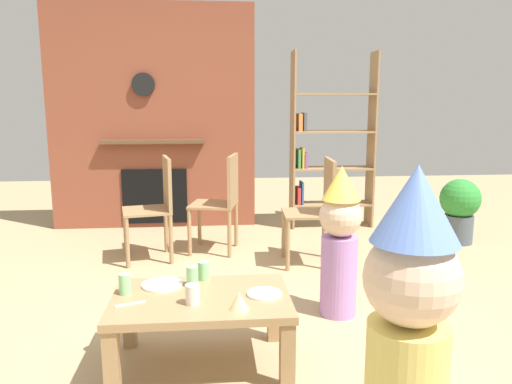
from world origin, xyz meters
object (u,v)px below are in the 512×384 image
paper_cup_near_right (192,276)px  paper_cup_center (193,294)px  potted_plant_tall (460,207)px  coffee_table (201,308)px  paper_plate_rear (264,294)px  dining_chair_left (157,202)px  paper_cup_near_left (125,284)px  paper_plate_front (162,285)px  child_with_cone_hat (409,326)px  bookshelf (327,147)px  child_in_pink (340,238)px  dining_chair_middle (223,197)px  birthday_cake_slice (239,301)px  dining_chair_right (318,205)px  paper_cup_far_left (204,270)px

paper_cup_near_right → paper_cup_center: (0.01, -0.25, -0.01)m
paper_cup_center → potted_plant_tall: potted_plant_tall is taller
coffee_table → paper_plate_rear: bearing=-2.3°
dining_chair_left → paper_cup_near_left: bearing=79.0°
paper_cup_center → coffee_table: bearing=69.0°
paper_plate_front → child_with_cone_hat: bearing=-48.7°
paper_cup_near_left → paper_plate_front: size_ratio=0.50×
bookshelf → child_in_pink: size_ratio=1.95×
dining_chair_middle → paper_cup_center: bearing=97.5°
bookshelf → birthday_cake_slice: 3.29m
dining_chair_left → potted_plant_tall: 2.90m
bookshelf → paper_cup_center: size_ratio=19.02×
dining_chair_middle → child_in_pink: bearing=129.0°
coffee_table → child_in_pink: bearing=33.0°
paper_cup_near_left → paper_plate_front: (0.18, 0.10, -0.05)m
child_in_pink → potted_plant_tall: (1.60, 1.52, -0.16)m
dining_chair_middle → potted_plant_tall: size_ratio=1.42×
paper_cup_center → potted_plant_tall: (2.51, 2.18, -0.08)m
paper_cup_near_right → dining_chair_right: bearing=55.1°
paper_cup_far_left → dining_chair_left: size_ratio=0.11×
child_in_pink → dining_chair_middle: (-0.71, 1.44, -0.00)m
paper_cup_near_left → dining_chair_right: (1.34, 1.52, 0.07)m
dining_chair_right → paper_cup_near_left: bearing=51.5°
paper_plate_rear → potted_plant_tall: (2.15, 2.10, -0.03)m
paper_cup_near_right → paper_plate_front: bearing=173.8°
dining_chair_right → paper_cup_near_right: bearing=58.1°
paper_cup_center → dining_chair_right: size_ratio=0.11×
paper_cup_center → child_with_cone_hat: (0.76, -0.79, 0.18)m
paper_cup_near_left → paper_plate_front: 0.21m
paper_cup_near_right → birthday_cake_slice: 0.41m
coffee_table → bookshelf: bearing=65.2°
child_in_pink → paper_cup_far_left: bearing=-12.3°
bookshelf → child_with_cone_hat: bearing=-99.2°
bookshelf → child_with_cone_hat: bookshelf is taller
paper_plate_front → dining_chair_middle: (0.38, 1.84, 0.12)m
potted_plant_tall → paper_cup_near_left: bearing=-144.8°
paper_cup_near_right → child_with_cone_hat: bearing=-53.6°
paper_cup_near_left → paper_plate_rear: size_ratio=0.60×
bookshelf → birthday_cake_slice: bearing=-110.5°
paper_cup_far_left → paper_plate_rear: bearing=-39.3°
paper_plate_front → child_in_pink: 1.16m
paper_cup_far_left → birthday_cake_slice: 0.46m
bookshelf → paper_cup_center: bookshelf is taller
paper_cup_near_left → child_with_cone_hat: 1.48m
paper_plate_rear → dining_chair_left: dining_chair_left is taller
coffee_table → paper_cup_near_left: (-0.39, 0.06, 0.12)m
paper_plate_front → coffee_table: bearing=-37.9°
paper_cup_near_left → birthday_cake_slice: (0.58, -0.25, -0.01)m
paper_plate_front → paper_cup_near_right: bearing=-6.2°
coffee_table → potted_plant_tall: 3.23m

